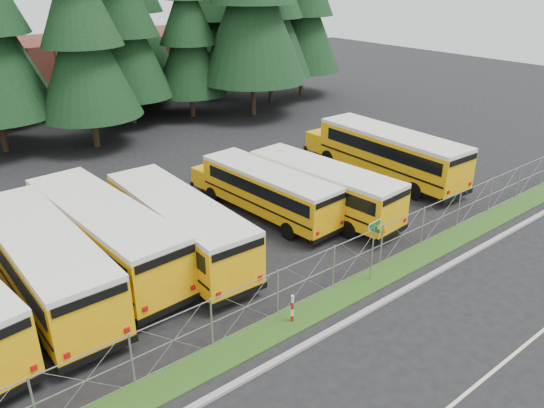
{
  "coord_description": "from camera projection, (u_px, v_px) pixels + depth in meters",
  "views": [
    {
      "loc": [
        -14.89,
        -14.1,
        12.38
      ],
      "look_at": [
        -0.24,
        4.0,
        1.89
      ],
      "focal_mm": 35.0,
      "sensor_mm": 36.0,
      "label": 1
    }
  ],
  "objects": [
    {
      "name": "bus_2",
      "position": [
        101.0,
        235.0,
        23.28
      ],
      "size": [
        3.48,
        12.17,
        3.16
      ],
      "primitive_type": null,
      "rotation": [
        0.0,
        0.0,
        0.05
      ],
      "color": "orange",
      "rests_on": "ground"
    },
    {
      "name": "bus_5",
      "position": [
        265.0,
        192.0,
        28.34
      ],
      "size": [
        3.06,
        10.24,
        2.65
      ],
      "primitive_type": null,
      "rotation": [
        0.0,
        0.0,
        0.07
      ],
      "color": "orange",
      "rests_on": "ground"
    },
    {
      "name": "bus_1",
      "position": [
        41.0,
        263.0,
        21.12
      ],
      "size": [
        2.84,
        11.95,
        3.13
      ],
      "primitive_type": null,
      "rotation": [
        0.0,
        0.0,
        0.0
      ],
      "color": "orange",
      "rests_on": "ground"
    },
    {
      "name": "striped_bollard",
      "position": [
        292.0,
        309.0,
        19.91
      ],
      "size": [
        0.11,
        0.11,
        1.2
      ],
      "primitive_type": "cylinder",
      "color": "#B20C0C",
      "rests_on": "ground"
    },
    {
      "name": "grass_verge",
      "position": [
        361.0,
        286.0,
        22.4
      ],
      "size": [
        50.0,
        1.4,
        0.06
      ],
      "primitive_type": "cube",
      "color": "#1C4012",
      "rests_on": "ground"
    },
    {
      "name": "conifer_13",
      "position": [
        213.0,
        11.0,
        52.44
      ],
      "size": [
        7.47,
        7.47,
        16.52
      ],
      "primitive_type": null,
      "color": "black",
      "rests_on": "ground"
    },
    {
      "name": "ground",
      "position": [
        333.0,
        270.0,
        23.62
      ],
      "size": [
        120.0,
        120.0,
        0.0
      ],
      "primitive_type": "plane",
      "color": "black",
      "rests_on": "ground"
    },
    {
      "name": "chainlink_fence",
      "position": [
        350.0,
        259.0,
        22.5
      ],
      "size": [
        44.0,
        0.1,
        2.0
      ],
      "primitive_type": null,
      "color": "#989BA1",
      "rests_on": "ground"
    },
    {
      "name": "conifer_12",
      "position": [
        125.0,
        1.0,
        47.13
      ],
      "size": [
        8.61,
        8.61,
        19.03
      ],
      "primitive_type": null,
      "color": "black",
      "rests_on": "ground"
    },
    {
      "name": "curb",
      "position": [
        387.0,
        300.0,
        21.4
      ],
      "size": [
        50.0,
        0.25,
        0.12
      ],
      "primitive_type": "cube",
      "color": "gray",
      "rests_on": "ground"
    },
    {
      "name": "conifer_5",
      "position": [
        124.0,
        26.0,
        42.39
      ],
      "size": [
        7.21,
        7.21,
        15.95
      ],
      "primitive_type": null,
      "color": "black",
      "rests_on": "ground"
    },
    {
      "name": "bus_3",
      "position": [
        175.0,
        227.0,
        24.21
      ],
      "size": [
        3.0,
        11.47,
        2.99
      ],
      "primitive_type": null,
      "rotation": [
        0.0,
        0.0,
        -0.03
      ],
      "color": "orange",
      "rests_on": "ground"
    },
    {
      "name": "road_lane_line",
      "position": [
        500.0,
        366.0,
        17.95
      ],
      "size": [
        50.0,
        0.12,
        0.01
      ],
      "primitive_type": "cube",
      "color": "beige",
      "rests_on": "ground"
    },
    {
      "name": "conifer_9",
      "position": [
        303.0,
        6.0,
        52.18
      ],
      "size": [
        7.91,
        7.91,
        17.49
      ],
      "primitive_type": null,
      "color": "black",
      "rests_on": "ground"
    },
    {
      "name": "brick_building",
      "position": [
        98.0,
        66.0,
        54.17
      ],
      "size": [
        22.0,
        10.0,
        6.0
      ],
      "primitive_type": "cube",
      "color": "brown",
      "rests_on": "ground"
    },
    {
      "name": "conifer_4",
      "position": [
        82.0,
        34.0,
        36.46
      ],
      "size": [
        7.31,
        7.31,
        16.17
      ],
      "primitive_type": null,
      "color": "black",
      "rests_on": "ground"
    },
    {
      "name": "conifer_8",
      "position": [
        271.0,
        8.0,
        49.37
      ],
      "size": [
        7.96,
        7.96,
        17.61
      ],
      "primitive_type": null,
      "color": "black",
      "rests_on": "ground"
    },
    {
      "name": "street_sign",
      "position": [
        373.0,
        238.0,
        22.01
      ],
      "size": [
        0.84,
        0.55,
        2.81
      ],
      "color": "#989BA1",
      "rests_on": "ground"
    },
    {
      "name": "conifer_6",
      "position": [
        188.0,
        36.0,
        44.83
      ],
      "size": [
        6.3,
        6.3,
        13.94
      ],
      "primitive_type": null,
      "color": "black",
      "rests_on": "ground"
    },
    {
      "name": "bus_east",
      "position": [
        385.0,
        154.0,
        33.29
      ],
      "size": [
        3.08,
        11.89,
        3.1
      ],
      "primitive_type": null,
      "rotation": [
        0.0,
        0.0,
        -0.02
      ],
      "color": "orange",
      "rests_on": "ground"
    },
    {
      "name": "bus_6",
      "position": [
        318.0,
        189.0,
        28.53
      ],
      "size": [
        3.4,
        10.83,
        2.79
      ],
      "primitive_type": null,
      "rotation": [
        0.0,
        0.0,
        0.08
      ],
      "color": "orange",
      "rests_on": "ground"
    }
  ]
}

